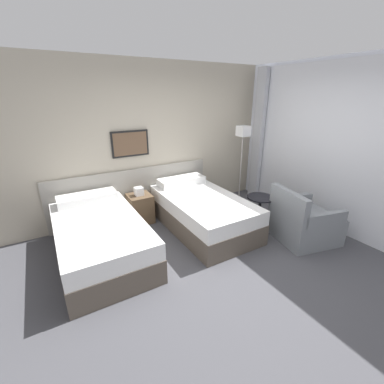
{
  "coord_description": "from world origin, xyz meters",
  "views": [
    {
      "loc": [
        -1.91,
        -2.21,
        2.16
      ],
      "look_at": [
        0.0,
        1.04,
        0.71
      ],
      "focal_mm": 24.0,
      "sensor_mm": 36.0,
      "label": 1
    }
  ],
  "objects_px": {
    "armchair": "(303,223)",
    "side_table": "(260,206)",
    "floor_lamp": "(243,142)",
    "nightstand": "(140,208)",
    "bed_near_door": "(100,237)",
    "bed_near_window": "(202,211)"
  },
  "relations": [
    {
      "from": "nightstand",
      "to": "armchair",
      "type": "distance_m",
      "value": 2.72
    },
    {
      "from": "floor_lamp",
      "to": "armchair",
      "type": "relative_size",
      "value": 1.6
    },
    {
      "from": "bed_near_window",
      "to": "floor_lamp",
      "type": "height_order",
      "value": "floor_lamp"
    },
    {
      "from": "bed_near_door",
      "to": "floor_lamp",
      "type": "distance_m",
      "value": 3.1
    },
    {
      "from": "bed_near_window",
      "to": "armchair",
      "type": "relative_size",
      "value": 1.97
    },
    {
      "from": "nightstand",
      "to": "bed_near_door",
      "type": "bearing_deg",
      "value": -139.26
    },
    {
      "from": "side_table",
      "to": "floor_lamp",
      "type": "bearing_deg",
      "value": 69.02
    },
    {
      "from": "armchair",
      "to": "side_table",
      "type": "bearing_deg",
      "value": 37.31
    },
    {
      "from": "bed_near_window",
      "to": "armchair",
      "type": "height_order",
      "value": "armchair"
    },
    {
      "from": "nightstand",
      "to": "armchair",
      "type": "bearing_deg",
      "value": -43.09
    },
    {
      "from": "armchair",
      "to": "bed_near_window",
      "type": "bearing_deg",
      "value": 58.3
    },
    {
      "from": "side_table",
      "to": "armchair",
      "type": "relative_size",
      "value": 0.55
    },
    {
      "from": "bed_near_window",
      "to": "armchair",
      "type": "bearing_deg",
      "value": -44.71
    },
    {
      "from": "bed_near_window",
      "to": "floor_lamp",
      "type": "bearing_deg",
      "value": 21.13
    },
    {
      "from": "nightstand",
      "to": "armchair",
      "type": "height_order",
      "value": "armchair"
    },
    {
      "from": "floor_lamp",
      "to": "side_table",
      "type": "distance_m",
      "value": 1.36
    },
    {
      "from": "bed_near_door",
      "to": "bed_near_window",
      "type": "xyz_separation_m",
      "value": [
        1.67,
        0.0,
        0.0
      ]
    },
    {
      "from": "armchair",
      "to": "nightstand",
      "type": "bearing_deg",
      "value": 59.91
    },
    {
      "from": "bed_near_window",
      "to": "floor_lamp",
      "type": "distance_m",
      "value": 1.64
    },
    {
      "from": "armchair",
      "to": "bed_near_door",
      "type": "bearing_deg",
      "value": 81.09
    },
    {
      "from": "nightstand",
      "to": "floor_lamp",
      "type": "relative_size",
      "value": 0.41
    },
    {
      "from": "bed_near_window",
      "to": "armchair",
      "type": "distance_m",
      "value": 1.61
    }
  ]
}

